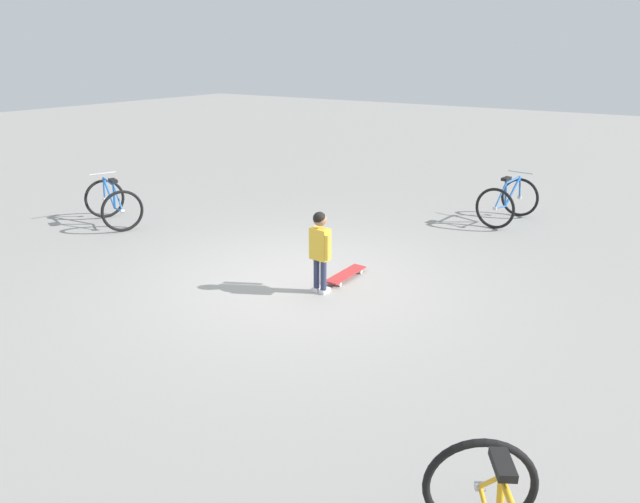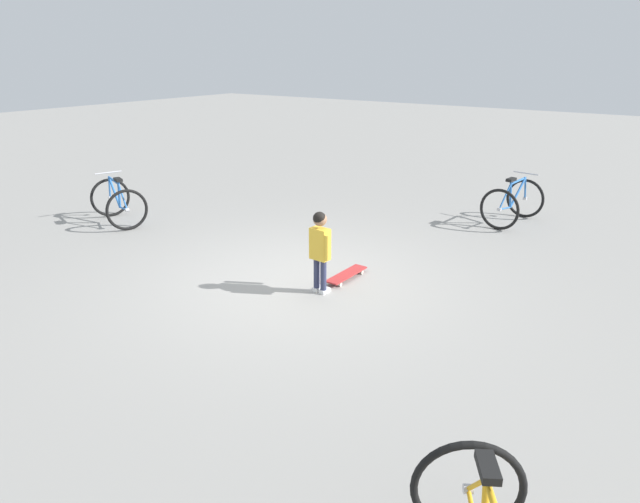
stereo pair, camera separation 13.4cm
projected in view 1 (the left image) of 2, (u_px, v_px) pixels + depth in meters
The scene contains 5 objects.
ground_plane at pixel (294, 281), 7.23m from camera, with size 50.00×50.00×0.00m, color gray.
child_person at pixel (320, 243), 6.69m from camera, with size 0.24×0.36×1.06m.
skateboard at pixel (346, 274), 7.31m from camera, with size 0.75×0.21×0.07m.
bicycle_near at pixel (113, 203), 9.51m from camera, with size 1.03×1.25×0.85m.
bicycle_far at pixel (508, 201), 9.64m from camera, with size 1.16×0.86×0.85m.
Camera 1 is at (-5.35, -3.97, 2.87)m, focal length 30.58 mm.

